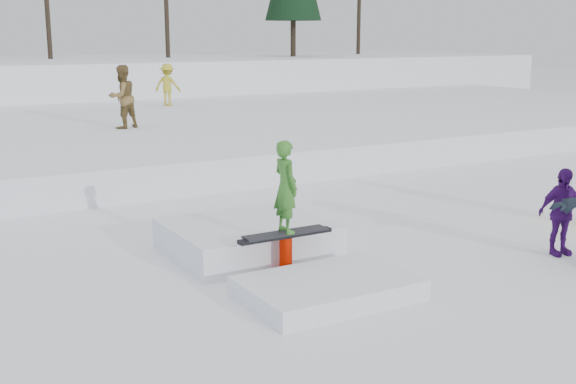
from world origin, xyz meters
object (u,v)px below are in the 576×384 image
walker_ygreen (168,85)px  spectator_purple (561,212)px  walker_olive (122,97)px  jib_rail_feature (268,247)px

walker_ygreen → spectator_purple: size_ratio=1.13×
walker_olive → jib_rail_feature: walker_olive is taller
spectator_purple → walker_olive: bearing=114.6°
walker_olive → jib_rail_feature: size_ratio=0.44×
walker_ygreen → walker_olive: bearing=102.6°
spectator_purple → jib_rail_feature: 4.98m
walker_olive → spectator_purple: bearing=81.3°
walker_ygreen → jib_rail_feature: (-5.26, -18.07, -1.34)m
walker_olive → jib_rail_feature: (-1.45, -11.98, -1.47)m
jib_rail_feature → walker_olive: bearing=83.1°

